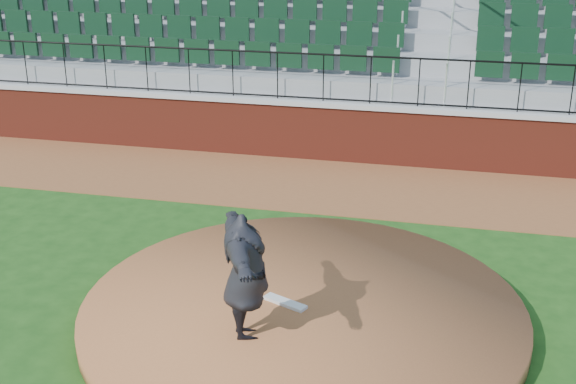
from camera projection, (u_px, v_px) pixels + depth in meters
The scene contains 10 objects.
ground at pixel (263, 320), 10.25m from camera, with size 90.00×90.00×0.00m, color #1A4313.
warning_track at pixel (332, 184), 15.16m from camera, with size 34.00×3.20×0.01m, color brown.
field_wall at pixel (345, 134), 16.40m from camera, with size 34.00×0.35×1.20m, color maroon.
wall_cap at pixel (346, 104), 16.17m from camera, with size 34.00×0.45×0.10m, color #B7B7B7.
wall_railing at pixel (347, 79), 15.97m from camera, with size 34.00×0.05×1.00m, color black, non-canonical shape.
seating_stands at pixel (365, 35), 18.27m from camera, with size 34.00×5.10×4.60m, color gray, non-canonical shape.
concourse_wall at pixel (379, 2), 20.65m from camera, with size 34.00×0.50×5.50m, color maroon.
pitchers_mound at pixel (303, 311), 10.23m from camera, with size 5.96×5.96×0.25m, color brown.
pitching_rubber at pixel (285, 302), 10.16m from camera, with size 0.64×0.16×0.04m, color silver.
pitcher at pixel (246, 276), 9.13m from camera, with size 2.02×0.55×1.64m, color black.
Camera 1 is at (2.35, -8.64, 5.30)m, focal length 47.20 mm.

